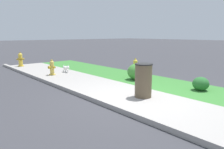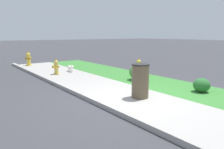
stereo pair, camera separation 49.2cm
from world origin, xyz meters
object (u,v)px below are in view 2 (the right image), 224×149
(fire_hydrant_across_street, at_px, (56,67))
(fire_hydrant_near_corner, at_px, (29,59))
(trash_bin, at_px, (140,81))
(small_white_dog, at_px, (70,68))
(shrub_bush_far_verge, at_px, (202,85))
(shrub_bush_near_lamp, at_px, (139,72))
(fire_hydrant_mid_block, at_px, (139,67))

(fire_hydrant_across_street, bearing_deg, fire_hydrant_near_corner, -15.00)
(trash_bin, bearing_deg, small_white_dog, 176.25)
(small_white_dog, distance_m, shrub_bush_far_verge, 5.95)
(fire_hydrant_near_corner, bearing_deg, fire_hydrant_across_street, 99.73)
(fire_hydrant_near_corner, xyz_separation_m, fire_hydrant_across_street, (3.55, 0.16, -0.05))
(small_white_dog, xyz_separation_m, shrub_bush_near_lamp, (3.26, 1.32, 0.11))
(shrub_bush_far_verge, bearing_deg, fire_hydrant_near_corner, -164.07)
(shrub_bush_near_lamp, bearing_deg, fire_hydrant_mid_block, 137.12)
(trash_bin, bearing_deg, shrub_bush_far_verge, 70.76)
(fire_hydrant_near_corner, distance_m, small_white_dog, 3.48)
(small_white_dog, bearing_deg, shrub_bush_far_verge, 13.49)
(fire_hydrant_across_street, relative_size, shrub_bush_far_verge, 1.34)
(fire_hydrant_across_street, bearing_deg, trash_bin, 167.95)
(fire_hydrant_mid_block, xyz_separation_m, small_white_dog, (-2.51, -2.01, -0.14))
(trash_bin, bearing_deg, fire_hydrant_across_street, -174.48)
(fire_hydrant_across_street, xyz_separation_m, fire_hydrant_mid_block, (2.29, 2.81, 0.02))
(shrub_bush_near_lamp, bearing_deg, fire_hydrant_near_corner, -160.99)
(fire_hydrant_near_corner, relative_size, fire_hydrant_mid_block, 1.09)
(shrub_bush_near_lamp, distance_m, shrub_bush_far_verge, 2.48)
(fire_hydrant_across_street, relative_size, shrub_bush_near_lamp, 0.92)
(fire_hydrant_across_street, xyz_separation_m, trash_bin, (4.82, 0.47, 0.16))
(fire_hydrant_near_corner, height_order, trash_bin, trash_bin)
(fire_hydrant_mid_block, bearing_deg, fire_hydrant_near_corner, 3.61)
(shrub_bush_near_lamp, height_order, shrub_bush_far_verge, shrub_bush_near_lamp)
(trash_bin, height_order, shrub_bush_far_verge, trash_bin)
(fire_hydrant_mid_block, height_order, small_white_dog, fire_hydrant_mid_block)
(fire_hydrant_across_street, xyz_separation_m, small_white_dog, (-0.21, 0.80, -0.12))
(small_white_dog, relative_size, shrub_bush_near_lamp, 0.65)
(trash_bin, bearing_deg, fire_hydrant_near_corner, -175.73)
(small_white_dog, bearing_deg, trash_bin, -6.16)
(fire_hydrant_near_corner, bearing_deg, shrub_bush_near_lamp, 116.17)
(shrub_bush_near_lamp, bearing_deg, small_white_dog, -157.99)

